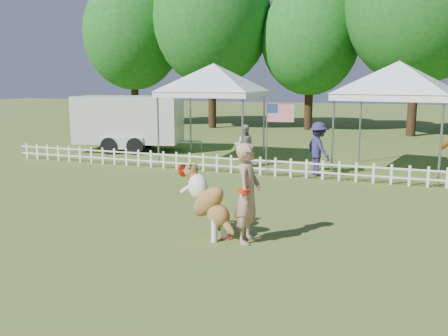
% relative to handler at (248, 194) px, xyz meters
% --- Properties ---
extents(ground, '(120.00, 120.00, 0.00)m').
position_rel_handler_xyz_m(ground, '(-0.54, -0.47, -0.94)').
color(ground, '#3A5E1D').
rests_on(ground, ground).
extents(picket_fence, '(22.00, 0.08, 0.60)m').
position_rel_handler_xyz_m(picket_fence, '(-0.54, 6.53, -0.64)').
color(picket_fence, white).
rests_on(picket_fence, ground).
extents(handler, '(0.46, 0.69, 1.88)m').
position_rel_handler_xyz_m(handler, '(0.00, 0.00, 0.00)').
color(handler, tan).
rests_on(handler, ground).
extents(dog, '(1.42, 0.97, 1.40)m').
position_rel_handler_xyz_m(dog, '(-0.80, 0.03, -0.24)').
color(dog, brown).
rests_on(dog, ground).
extents(frisbee_on_turf, '(0.30, 0.30, 0.02)m').
position_rel_handler_xyz_m(frisbee_on_turf, '(-0.46, 0.06, -0.93)').
color(frisbee_on_turf, '#F1330E').
rests_on(frisbee_on_turf, ground).
extents(canopy_tent_left, '(3.66, 3.66, 3.56)m').
position_rel_handler_xyz_m(canopy_tent_left, '(-4.42, 8.99, 0.84)').
color(canopy_tent_left, white).
rests_on(canopy_tent_left, ground).
extents(canopy_tent_right, '(3.92, 3.92, 3.55)m').
position_rel_handler_xyz_m(canopy_tent_right, '(2.17, 8.58, 0.83)').
color(canopy_tent_right, white).
rests_on(canopy_tent_right, ground).
extents(cargo_trailer, '(5.91, 3.77, 2.40)m').
position_rel_handler_xyz_m(cargo_trailer, '(-8.75, 9.91, 0.26)').
color(cargo_trailer, silver).
rests_on(cargo_trailer, ground).
extents(flag_pole, '(0.90, 0.25, 2.33)m').
position_rel_handler_xyz_m(flag_pole, '(-1.56, 6.43, 0.23)').
color(flag_pole, gray).
rests_on(flag_pole, ground).
extents(spectator_a, '(0.85, 0.75, 1.48)m').
position_rel_handler_xyz_m(spectator_a, '(-2.82, 7.93, -0.20)').
color(spectator_a, '#ACABB0').
rests_on(spectator_a, ground).
extents(spectator_b, '(1.21, 1.25, 1.71)m').
position_rel_handler_xyz_m(spectator_b, '(-0.07, 7.24, -0.08)').
color(spectator_b, '#282652').
rests_on(spectator_b, ground).
extents(tree_far_left, '(6.60, 6.60, 11.00)m').
position_rel_handler_xyz_m(tree_far_left, '(-15.54, 21.53, 4.56)').
color(tree_far_left, '#185518').
rests_on(tree_far_left, ground).
extents(tree_left, '(7.40, 7.40, 12.00)m').
position_rel_handler_xyz_m(tree_left, '(-9.54, 21.03, 5.06)').
color(tree_left, '#185518').
rests_on(tree_left, ground).
extents(tree_center_left, '(6.00, 6.00, 9.80)m').
position_rel_handler_xyz_m(tree_center_left, '(-3.54, 22.03, 3.96)').
color(tree_center_left, '#185518').
rests_on(tree_center_left, ground).
extents(tree_center_right, '(7.60, 7.60, 12.60)m').
position_rel_handler_xyz_m(tree_center_right, '(2.46, 20.53, 5.36)').
color(tree_center_right, '#185518').
rests_on(tree_center_right, ground).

